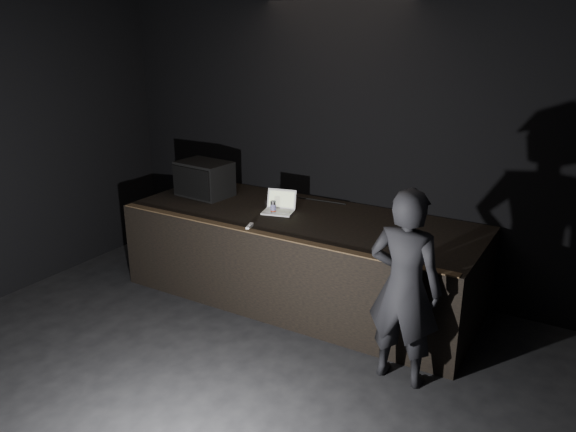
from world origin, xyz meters
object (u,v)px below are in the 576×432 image
(laptop, at_px, (280,206))
(person, at_px, (404,288))
(stage_riser, at_px, (301,257))
(beer_can, at_px, (273,208))
(stage_monitor, at_px, (204,179))

(laptop, relative_size, person, 0.23)
(stage_riser, relative_size, laptop, 9.87)
(laptop, height_order, person, person)
(laptop, bearing_deg, beer_can, -106.64)
(stage_riser, xyz_separation_m, person, (1.56, -0.95, 0.39))
(stage_monitor, relative_size, person, 0.38)
(laptop, bearing_deg, stage_monitor, 162.37)
(stage_monitor, distance_m, beer_can, 1.16)
(stage_monitor, bearing_deg, stage_riser, 2.13)
(laptop, height_order, beer_can, laptop)
(stage_monitor, bearing_deg, laptop, 1.86)
(stage_riser, xyz_separation_m, stage_monitor, (-1.43, 0.07, 0.71))
(stage_riser, distance_m, beer_can, 0.66)
(stage_monitor, relative_size, beer_can, 4.32)
(stage_riser, relative_size, beer_can, 25.40)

